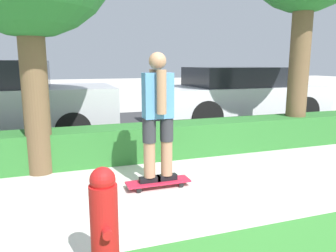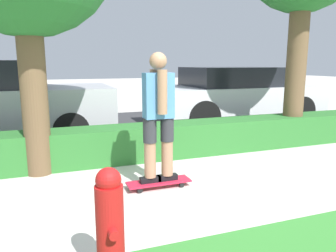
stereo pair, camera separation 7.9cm
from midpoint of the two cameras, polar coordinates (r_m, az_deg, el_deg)
The scene contains 7 objects.
ground_plane at distance 4.08m, azimuth 4.55°, elevation -11.30°, with size 60.00×60.00×0.00m, color beige.
street_asphalt at distance 7.94m, azimuth -8.26°, elevation -0.37°, with size 12.71×5.00×0.01m.
hedge_row at distance 5.42m, azimuth -2.52°, elevation -2.61°, with size 12.71×0.60×0.55m.
skateboard at distance 4.17m, azimuth -2.16°, elevation -9.76°, with size 0.80×0.24×0.08m.
skater_person at distance 3.95m, azimuth -2.25°, elevation 1.97°, with size 0.48×0.41×1.58m.
parked_car_middle at distance 8.51m, azimuth 11.17°, elevation 5.59°, with size 4.26×1.99×1.44m.
fire_hydrant at distance 2.40m, azimuth -11.04°, elevation -16.81°, with size 0.19×0.31×0.85m.
Camera 2 is at (-1.64, -3.41, 1.54)m, focal length 35.00 mm.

